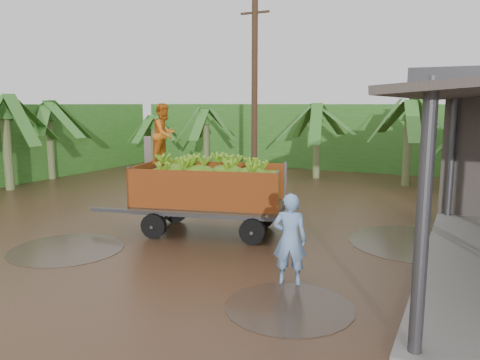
# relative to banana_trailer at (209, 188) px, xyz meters

# --- Properties ---
(ground) EXTENTS (100.00, 100.00, 0.00)m
(ground) POSITION_rel_banana_trailer_xyz_m (0.72, -0.73, -1.28)
(ground) COLOR black
(ground) RESTS_ON ground
(hedge_north) EXTENTS (22.00, 3.00, 3.60)m
(hedge_north) POSITION_rel_banana_trailer_xyz_m (-1.28, 15.27, 0.52)
(hedge_north) COLOR #2D661E
(hedge_north) RESTS_ON ground
(banana_trailer) EXTENTS (5.83, 2.96, 3.64)m
(banana_trailer) POSITION_rel_banana_trailer_xyz_m (0.00, 0.00, 0.00)
(banana_trailer) COLOR #A84918
(banana_trailer) RESTS_ON ground
(man_blue) EXTENTS (0.78, 0.61, 1.88)m
(man_blue) POSITION_rel_banana_trailer_xyz_m (3.40, -2.60, -0.34)
(man_blue) COLOR #749BD3
(man_blue) RESTS_ON ground
(utility_pole) EXTENTS (1.20, 0.24, 7.68)m
(utility_pole) POSITION_rel_banana_trailer_xyz_m (-1.30, 5.92, 2.61)
(utility_pole) COLOR #47301E
(utility_pole) RESTS_ON ground
(banana_plants) EXTENTS (24.55, 20.56, 4.10)m
(banana_plants) POSITION_rel_banana_trailer_xyz_m (-4.22, 5.45, 0.60)
(banana_plants) COLOR #2D661E
(banana_plants) RESTS_ON ground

